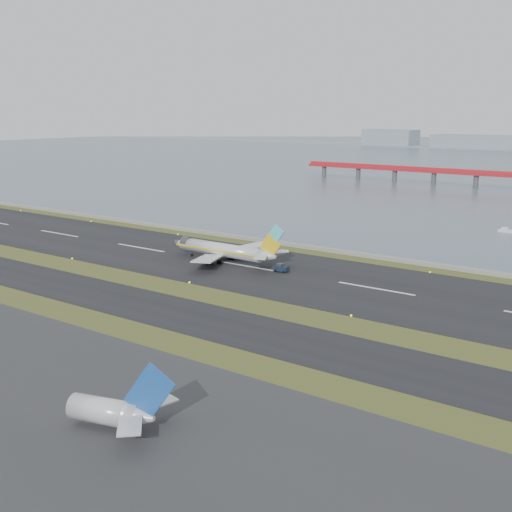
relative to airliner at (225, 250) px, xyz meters
name	(u,v)px	position (x,y,z in m)	size (l,w,h in m)	color
ground	(169,290)	(6.73, -30.43, -3.46)	(1000.00, 1000.00, 0.00)	#344719
taxiway_strip	(132,302)	(6.73, -42.43, -3.41)	(1000.00, 18.00, 0.10)	black
runway_strip	(243,266)	(6.73, -0.43, -3.41)	(1000.00, 45.00, 0.10)	black
seawall	(300,246)	(6.73, 29.57, -2.96)	(1000.00, 2.50, 1.00)	gray
airliner	(225,250)	(0.00, 0.00, 0.00)	(38.52, 32.89, 12.80)	silver
pushback_tug	(281,268)	(19.18, -0.15, -2.33)	(3.74, 2.33, 2.33)	#122033
second_airliner_tail	(118,412)	(48.94, -85.11, -0.57)	(15.80, 12.78, 9.86)	silver
workboat_near	(509,231)	(53.29, 93.26, -2.88)	(7.61, 2.80, 1.82)	silver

